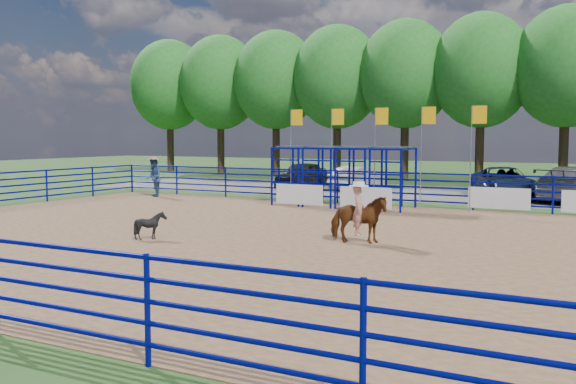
% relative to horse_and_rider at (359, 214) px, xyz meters
% --- Properties ---
extents(ground, '(120.00, 120.00, 0.00)m').
position_rel_horse_and_rider_xyz_m(ground, '(-1.86, -0.29, -0.86)').
color(ground, '#335722').
rests_on(ground, ground).
extents(arena_dirt, '(30.00, 20.00, 0.02)m').
position_rel_horse_and_rider_xyz_m(arena_dirt, '(-1.86, -0.29, -0.85)').
color(arena_dirt, '#8B6545').
rests_on(arena_dirt, ground).
extents(gravel_strip, '(40.00, 10.00, 0.01)m').
position_rel_horse_and_rider_xyz_m(gravel_strip, '(-1.86, 16.71, -0.85)').
color(gravel_strip, '#68675C').
rests_on(gravel_strip, ground).
extents(horse_and_rider, '(1.74, 1.12, 2.43)m').
position_rel_horse_and_rider_xyz_m(horse_and_rider, '(0.00, 0.00, 0.00)').
color(horse_and_rider, brown).
rests_on(horse_and_rider, arena_dirt).
extents(calf, '(0.76, 0.67, 0.82)m').
position_rel_horse_and_rider_xyz_m(calf, '(-5.59, -2.22, -0.42)').
color(calf, black).
rests_on(calf, arena_dirt).
extents(spectator_cowboy, '(1.16, 1.17, 1.96)m').
position_rel_horse_and_rider_xyz_m(spectator_cowboy, '(-14.05, 8.12, 0.14)').
color(spectator_cowboy, navy).
rests_on(spectator_cowboy, arena_dirt).
extents(car_a, '(2.05, 4.59, 1.53)m').
position_rel_horse_and_rider_xyz_m(car_a, '(-9.97, 16.29, -0.08)').
color(car_a, black).
rests_on(car_a, gravel_strip).
extents(car_b, '(2.03, 4.21, 1.33)m').
position_rel_horse_and_rider_xyz_m(car_b, '(-6.68, 16.64, -0.18)').
color(car_b, gray).
rests_on(car_b, gravel_strip).
extents(car_c, '(4.14, 5.92, 1.50)m').
position_rel_horse_and_rider_xyz_m(car_c, '(1.30, 15.69, -0.10)').
color(car_c, black).
rests_on(car_c, gravel_strip).
extents(car_d, '(3.45, 5.99, 1.63)m').
position_rel_horse_and_rider_xyz_m(car_d, '(4.52, 15.60, -0.03)').
color(car_d, '#505153').
rests_on(car_d, gravel_strip).
extents(perimeter_fence, '(30.10, 20.10, 1.50)m').
position_rel_horse_and_rider_xyz_m(perimeter_fence, '(-1.86, -0.29, -0.11)').
color(perimeter_fence, '#060B94').
rests_on(perimeter_fence, ground).
extents(chute_assembly, '(19.32, 2.41, 4.20)m').
position_rel_horse_and_rider_xyz_m(chute_assembly, '(-3.76, 8.55, 0.40)').
color(chute_assembly, '#060B94').
rests_on(chute_assembly, ground).
extents(treeline, '(56.40, 6.40, 11.24)m').
position_rel_horse_and_rider_xyz_m(treeline, '(-1.86, 25.71, 6.68)').
color(treeline, '#3F2B19').
rests_on(treeline, ground).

